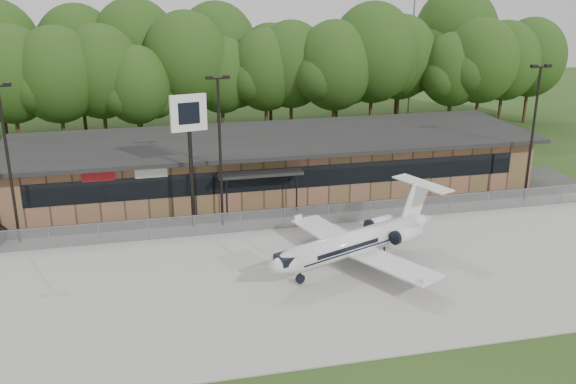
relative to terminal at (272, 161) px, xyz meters
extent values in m
plane|color=#264117|center=(0.00, -23.94, -2.18)|extent=(160.00, 160.00, 0.00)
cube|color=#9E9B93|center=(0.00, -15.94, -2.14)|extent=(64.00, 18.00, 0.08)
cube|color=#383835|center=(0.00, -4.44, -2.15)|extent=(50.00, 9.00, 0.06)
cube|color=#895A44|center=(0.00, 0.06, -0.18)|extent=(40.00, 10.00, 4.00)
cube|color=black|center=(0.00, -4.96, 0.12)|extent=(36.00, 0.08, 1.60)
cube|color=black|center=(0.00, -0.44, 1.97)|extent=(41.00, 11.50, 0.30)
cube|color=black|center=(-2.00, -5.54, 0.82)|extent=(6.00, 1.60, 0.20)
cube|color=#A5141B|center=(-13.00, -4.99, 1.22)|extent=(2.20, 0.06, 0.70)
cube|color=silver|center=(-9.50, -4.99, 1.22)|extent=(2.20, 0.06, 0.70)
cube|color=gray|center=(0.00, -8.94, -1.43)|extent=(46.00, 0.03, 1.50)
cube|color=gray|center=(0.00, -8.94, -0.68)|extent=(46.00, 0.04, 0.04)
cylinder|color=gray|center=(22.00, 24.06, 10.32)|extent=(0.20, 0.20, 25.00)
cylinder|color=black|center=(-18.00, -7.44, 2.82)|extent=(0.18, 0.18, 10.00)
cube|color=black|center=(-17.45, -7.44, 7.94)|extent=(0.45, 0.30, 0.22)
cylinder|color=black|center=(-5.00, -7.44, 2.82)|extent=(0.18, 0.18, 10.00)
cube|color=black|center=(-5.00, -7.44, 7.87)|extent=(1.20, 0.12, 0.12)
cube|color=black|center=(-5.55, -7.44, 7.94)|extent=(0.45, 0.30, 0.22)
cube|color=black|center=(-4.45, -7.44, 7.94)|extent=(0.45, 0.30, 0.22)
cylinder|color=black|center=(18.00, -7.44, 2.82)|extent=(0.18, 0.18, 10.00)
cube|color=black|center=(18.00, -7.44, 7.87)|extent=(1.20, 0.12, 0.12)
cube|color=black|center=(17.45, -7.44, 7.94)|extent=(0.45, 0.30, 0.22)
cube|color=black|center=(18.55, -7.44, 7.94)|extent=(0.45, 0.30, 0.22)
cylinder|color=silver|center=(1.47, -15.70, -0.66)|extent=(8.80, 4.72, 1.43)
cone|color=silver|center=(-3.49, -17.74, -0.66)|extent=(2.19, 2.00, 1.43)
cone|color=silver|center=(6.50, -13.63, -0.52)|extent=(2.36, 2.07, 1.43)
cube|color=silver|center=(3.00, -18.26, -1.06)|extent=(3.85, 5.70, 0.11)
cube|color=silver|center=(0.76, -12.81, -1.06)|extent=(3.85, 5.70, 0.11)
cylinder|color=silver|center=(4.86, -15.51, -0.52)|extent=(2.12, 1.49, 0.80)
cylinder|color=silver|center=(4.01, -13.45, -0.52)|extent=(2.12, 1.49, 0.80)
cube|color=silver|center=(6.09, -13.80, 0.77)|extent=(2.08, 0.95, 2.69)
cube|color=silver|center=(6.58, -13.59, 1.89)|extent=(2.64, 4.24, 0.09)
cube|color=black|center=(-2.91, -17.50, -0.41)|extent=(1.23, 1.33, 0.45)
cube|color=black|center=(2.95, -15.09, -1.86)|extent=(1.48, 2.25, 0.62)
cylinder|color=black|center=(-2.00, -17.13, -1.86)|extent=(0.70, 0.70, 0.20)
cylinder|color=black|center=(-6.91, -7.14, 2.13)|extent=(0.30, 0.30, 8.62)
cube|color=silver|center=(-6.91, -7.14, 5.69)|extent=(2.38, 0.72, 2.37)
cube|color=black|center=(-6.89, -7.28, 5.69)|extent=(1.38, 0.31, 1.40)
camera|label=1|loc=(-9.89, -48.00, 14.13)|focal=40.00mm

